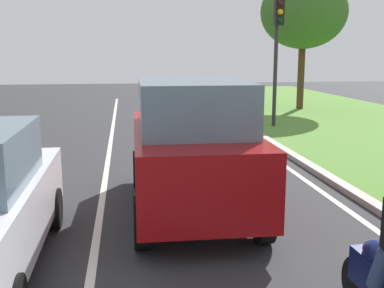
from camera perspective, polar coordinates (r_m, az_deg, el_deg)
The scene contains 7 objects.
ground_plane at distance 12.54m, azimuth -6.95°, elevation -1.54°, with size 60.00×60.00×0.00m, color #2D2D30.
lane_line_center at distance 12.54m, azimuth -10.14°, elevation -1.61°, with size 0.12×32.00×0.01m, color silver.
lane_line_right_edge at distance 13.10m, azimuth 8.99°, elevation -1.03°, with size 0.12×32.00×0.01m, color silver.
curb_right at distance 13.25m, azimuth 11.07°, elevation -0.72°, with size 0.24×48.00×0.12m, color #9E9B93.
car_suv_ahead at distance 7.97m, azimuth -0.17°, elevation -0.18°, with size 2.03×4.53×2.28m.
traffic_light_near_right at distance 17.27m, azimuth 10.36°, elevation 12.59°, with size 0.32×0.50×4.68m.
tree_roadside_far at distance 23.12m, azimuth 13.44°, elevation 15.35°, with size 3.99×3.99×6.27m.
Camera 1 is at (-0.22, 1.76, 2.72)m, focal length 43.84 mm.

